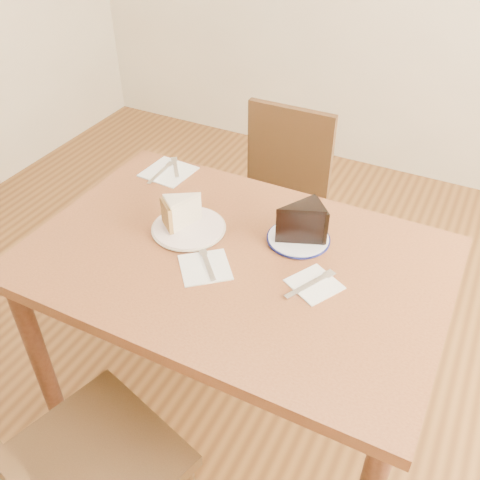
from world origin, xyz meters
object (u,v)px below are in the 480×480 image
at_px(chocolate_cake, 297,224).
at_px(carrot_cake, 185,211).
at_px(plate_navy, 298,239).
at_px(table, 235,281).
at_px(chair_near, 71,475).
at_px(plate_cream, 189,228).
at_px(chair_far, 274,207).

bearing_deg(chocolate_cake, carrot_cake, 61.91).
relative_size(plate_navy, chocolate_cake, 1.37).
distance_m(table, chair_near, 0.67).
relative_size(table, plate_cream, 5.53).
xyz_separation_m(chair_near, plate_navy, (0.27, 0.78, 0.30)).
xyz_separation_m(plate_cream, plate_navy, (0.32, 0.10, 0.00)).
bearing_deg(carrot_cake, table, 21.48).
distance_m(chair_near, carrot_cake, 0.78).
bearing_deg(chair_far, plate_navy, 119.87).
relative_size(plate_cream, carrot_cake, 2.01).
relative_size(plate_cream, chocolate_cake, 1.64).
xyz_separation_m(chair_near, chocolate_cake, (0.27, 0.77, 0.36)).
bearing_deg(plate_navy, table, -131.93).
relative_size(table, carrot_cake, 11.10).
height_order(chair_near, plate_navy, chair_near).
xyz_separation_m(chair_near, plate_cream, (-0.05, 0.68, 0.30)).
xyz_separation_m(table, plate_navy, (0.14, 0.15, 0.10)).
xyz_separation_m(table, plate_cream, (-0.18, 0.05, 0.10)).
bearing_deg(plate_navy, plate_cream, -161.97).
xyz_separation_m(table, carrot_cake, (-0.20, 0.06, 0.15)).
distance_m(chair_near, plate_navy, 0.88).
distance_m(table, carrot_cake, 0.26).
relative_size(chair_far, plate_cream, 3.99).
bearing_deg(plate_navy, chair_far, 120.32).
xyz_separation_m(chair_far, chocolate_cake, (0.28, -0.50, 0.33)).
xyz_separation_m(chair_far, plate_cream, (-0.04, -0.59, 0.27)).
distance_m(plate_cream, chocolate_cake, 0.33).
xyz_separation_m(chair_far, plate_navy, (0.28, -0.49, 0.27)).
height_order(plate_cream, carrot_cake, carrot_cake).
xyz_separation_m(table, chair_near, (-0.14, -0.63, -0.19)).
relative_size(plate_navy, carrot_cake, 1.68).
bearing_deg(table, plate_cream, 165.45).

